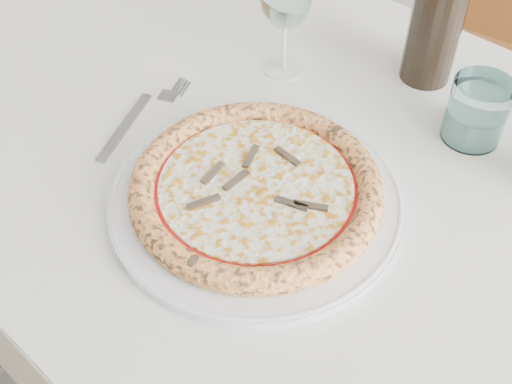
{
  "coord_description": "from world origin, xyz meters",
  "views": [
    {
      "loc": [
        0.18,
        -0.6,
        1.33
      ],
      "look_at": [
        -0.14,
        -0.19,
        0.78
      ],
      "focal_mm": 45.0,
      "sensor_mm": 36.0,
      "label": 1
    }
  ],
  "objects_px": {
    "wine_glass": "(286,2)",
    "tumbler": "(476,114)",
    "plate": "(256,198)",
    "pizza": "(256,188)",
    "chair_far": "(491,36)",
    "dining_table": "(300,207)"
  },
  "relations": [
    {
      "from": "wine_glass",
      "to": "tumbler",
      "type": "height_order",
      "value": "wine_glass"
    },
    {
      "from": "tumbler",
      "to": "plate",
      "type": "bearing_deg",
      "value": -118.65
    },
    {
      "from": "plate",
      "to": "pizza",
      "type": "distance_m",
      "value": 0.02
    },
    {
      "from": "pizza",
      "to": "tumbler",
      "type": "bearing_deg",
      "value": 61.35
    },
    {
      "from": "wine_glass",
      "to": "tumbler",
      "type": "bearing_deg",
      "value": 7.12
    },
    {
      "from": "chair_far",
      "to": "pizza",
      "type": "bearing_deg",
      "value": -88.32
    },
    {
      "from": "dining_table",
      "to": "plate",
      "type": "xyz_separation_m",
      "value": [
        0.0,
        -0.1,
        0.1
      ]
    },
    {
      "from": "dining_table",
      "to": "plate",
      "type": "bearing_deg",
      "value": -90.0
    },
    {
      "from": "dining_table",
      "to": "tumbler",
      "type": "bearing_deg",
      "value": 49.28
    },
    {
      "from": "plate",
      "to": "tumbler",
      "type": "distance_m",
      "value": 0.31
    },
    {
      "from": "chair_far",
      "to": "pizza",
      "type": "relative_size",
      "value": 3.08
    },
    {
      "from": "dining_table",
      "to": "tumbler",
      "type": "relative_size",
      "value": 16.31
    },
    {
      "from": "plate",
      "to": "dining_table",
      "type": "bearing_deg",
      "value": 90.0
    },
    {
      "from": "plate",
      "to": "wine_glass",
      "type": "distance_m",
      "value": 0.29
    },
    {
      "from": "dining_table",
      "to": "wine_glass",
      "type": "bearing_deg",
      "value": 134.52
    },
    {
      "from": "chair_far",
      "to": "dining_table",
      "type": "bearing_deg",
      "value": -88.11
    },
    {
      "from": "pizza",
      "to": "tumbler",
      "type": "relative_size",
      "value": 3.45
    },
    {
      "from": "chair_far",
      "to": "tumbler",
      "type": "relative_size",
      "value": 10.63
    },
    {
      "from": "pizza",
      "to": "wine_glass",
      "type": "distance_m",
      "value": 0.29
    },
    {
      "from": "dining_table",
      "to": "pizza",
      "type": "height_order",
      "value": "pizza"
    },
    {
      "from": "chair_far",
      "to": "plate",
      "type": "xyz_separation_m",
      "value": [
        0.03,
        -0.88,
        0.23
      ]
    },
    {
      "from": "chair_far",
      "to": "pizza",
      "type": "height_order",
      "value": "chair_far"
    }
  ]
}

